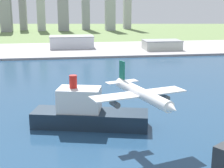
{
  "coord_description": "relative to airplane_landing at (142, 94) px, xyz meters",
  "views": [
    {
      "loc": [
        -37.72,
        40.09,
        63.79
      ],
      "look_at": [
        -10.6,
        219.96,
        18.78
      ],
      "focal_mm": 53.27,
      "sensor_mm": 36.0,
      "label": 1
    }
  ],
  "objects": [
    {
      "name": "ground_plane",
      "position": [
        5.42,
        129.98,
        -26.45
      ],
      "size": [
        2400.0,
        2400.0,
        0.0
      ],
      "primitive_type": "plane",
      "color": "#657F4A"
    },
    {
      "name": "water_bay",
      "position": [
        5.42,
        69.98,
        -26.37
      ],
      "size": [
        840.0,
        360.0,
        0.15
      ],
      "primitive_type": "cube",
      "color": "navy",
      "rests_on": "ground"
    },
    {
      "name": "industrial_pier",
      "position": [
        5.42,
        319.98,
        -25.2
      ],
      "size": [
        840.0,
        140.0,
        2.5
      ],
      "primitive_type": "cube",
      "color": "#9E9A9C",
      "rests_on": "ground"
    },
    {
      "name": "airplane_landing",
      "position": [
        0.0,
        0.0,
        0.0
      ],
      "size": [
        43.42,
        47.1,
        15.29
      ],
      "color": "white"
    },
    {
      "name": "cargo_ship",
      "position": [
        -20.79,
        34.83,
        -18.81
      ],
      "size": [
        62.3,
        31.01,
        27.29
      ],
      "color": "#192838",
      "rests_on": "water_bay"
    },
    {
      "name": "warehouse_main",
      "position": [
        -19.03,
        330.07,
        -15.79
      ],
      "size": [
        59.73,
        33.25,
        16.28
      ],
      "color": "silver",
      "rests_on": "industrial_pier"
    },
    {
      "name": "warehouse_annex",
      "position": [
        98.64,
        294.77,
        -17.73
      ],
      "size": [
        48.91,
        31.06,
        12.39
      ],
      "color": "silver",
      "rests_on": "industrial_pier"
    },
    {
      "name": "distant_skyline",
      "position": [
        -24.46,
        653.79,
        35.12
      ],
      "size": [
        298.59,
        67.9,
        156.19
      ],
      "color": "gray",
      "rests_on": "ground"
    }
  ]
}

